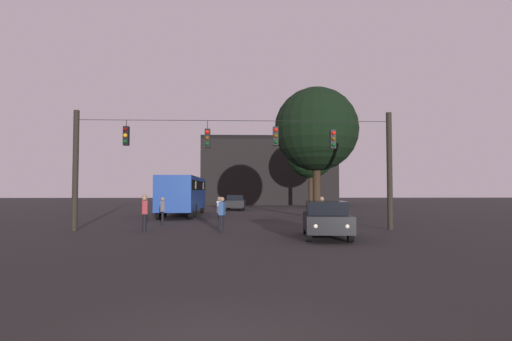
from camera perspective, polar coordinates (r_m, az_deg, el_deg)
name	(u,v)px	position (r m, az deg, el deg)	size (l,w,h in m)	color
ground_plane	(236,219)	(29.90, -2.70, -6.49)	(168.00, 168.00, 0.00)	black
overhead_signal_span	(235,160)	(21.18, -2.83, 1.42)	(15.98, 0.44, 5.95)	black
city_bus	(183,192)	(33.74, -9.76, -2.85)	(2.59, 11.01, 3.00)	navy
car_near_right	(326,219)	(18.03, 9.44, -6.42)	(2.28, 4.48, 1.52)	black
car_far_left	(236,202)	(42.49, -2.75, -4.29)	(2.00, 4.41, 1.52)	black
pedestrian_crossing_left	(144,211)	(20.92, -14.82, -5.35)	(0.35, 0.42, 1.72)	black
pedestrian_crossing_center	(144,209)	(22.46, -14.80, -5.06)	(0.32, 0.41, 1.78)	black
pedestrian_crossing_right	(219,211)	(22.05, -4.95, -5.41)	(0.28, 0.38, 1.65)	black
pedestrian_near_bus	(222,213)	(19.83, -4.61, -5.67)	(0.32, 0.41, 1.67)	black
pedestrian_trailing	(163,210)	(24.52, -12.48, -5.16)	(0.29, 0.39, 1.60)	black
pedestrian_far_side	(322,211)	(21.97, 8.87, -5.39)	(0.36, 0.42, 1.66)	black
corner_building	(268,172)	(61.31, 1.61, -0.14)	(18.65, 9.26, 9.43)	black
tree_left_silhouette	(310,153)	(49.99, 7.36, 2.29)	(5.79, 5.79, 9.23)	#2D2116
tree_behind_building	(316,129)	(30.57, 8.14, 5.50)	(5.98, 5.98, 9.34)	#2D2116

